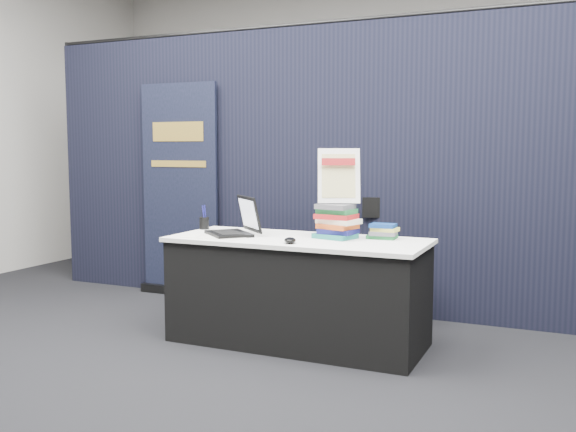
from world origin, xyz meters
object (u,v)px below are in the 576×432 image
(book_stack_tall, at_px, (337,221))
(stacking_chair, at_px, (381,252))
(pullup_banner, at_px, (180,202))
(laptop, at_px, (232,226))
(info_sign, at_px, (339,176))
(book_stack_short, at_px, (383,231))
(display_table, at_px, (298,291))

(book_stack_tall, distance_m, stacking_chair, 0.85)
(pullup_banner, xyz_separation_m, stacking_chair, (1.96, -0.07, -0.33))
(book_stack_tall, distance_m, pullup_banner, 2.05)
(laptop, height_order, info_sign, info_sign)
(book_stack_short, distance_m, info_sign, 0.49)
(info_sign, relative_size, stacking_chair, 0.41)
(info_sign, distance_m, stacking_chair, 0.99)
(info_sign, xyz_separation_m, stacking_chair, (0.10, 0.75, -0.64))
(display_table, height_order, pullup_banner, pullup_banner)
(display_table, distance_m, book_stack_tall, 0.56)
(display_table, relative_size, book_stack_tall, 6.25)
(laptop, bearing_deg, stacking_chair, 88.74)
(display_table, relative_size, laptop, 3.58)
(book_stack_short, relative_size, stacking_chair, 0.19)
(book_stack_short, bearing_deg, stacking_chair, 106.60)
(laptop, bearing_deg, pullup_banner, -178.50)
(book_stack_tall, xyz_separation_m, pullup_banner, (-1.86, 0.85, 0.00))
(display_table, bearing_deg, laptop, -178.11)
(laptop, distance_m, pullup_banner, 1.46)
(book_stack_tall, bearing_deg, pullup_banner, 155.53)
(laptop, distance_m, book_stack_short, 1.09)
(book_stack_short, distance_m, stacking_chair, 0.74)
(book_stack_tall, bearing_deg, display_table, -158.39)
(book_stack_short, height_order, pullup_banner, pullup_banner)
(laptop, relative_size, pullup_banner, 0.26)
(laptop, distance_m, stacking_chair, 1.28)
(display_table, height_order, stacking_chair, stacking_chair)
(book_stack_tall, bearing_deg, info_sign, 90.00)
(pullup_banner, bearing_deg, book_stack_short, -19.37)
(display_table, relative_size, info_sign, 4.53)
(book_stack_short, relative_size, pullup_banner, 0.09)
(pullup_banner, distance_m, stacking_chair, 1.99)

